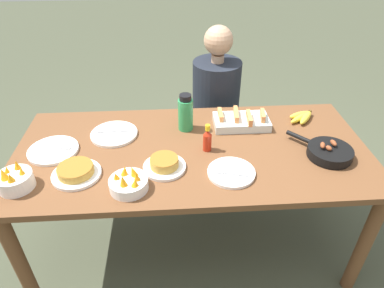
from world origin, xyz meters
TOP-DOWN VIEW (x-y plane):
  - ground_plane at (0.00, 0.00)m, footprint 14.00×14.00m
  - dining_table at (0.00, 0.00)m, footprint 1.88×0.87m
  - banana_bunch at (0.68, 0.26)m, footprint 0.18×0.16m
  - melon_tray at (0.30, 0.21)m, footprint 0.32×0.18m
  - skillet at (0.70, -0.11)m, footprint 0.29×0.31m
  - frittata_plate_center at (-0.15, -0.16)m, footprint 0.21×0.21m
  - frittata_plate_side at (-0.57, -0.18)m, footprint 0.23×0.23m
  - empty_plate_near_front at (0.18, -0.22)m, footprint 0.23×0.23m
  - empty_plate_far_left at (-0.73, 0.02)m, footprint 0.26×0.26m
  - empty_plate_far_right at (-0.43, 0.16)m, footprint 0.26×0.26m
  - fruit_bowl_mango at (-0.82, -0.25)m, footprint 0.16×0.16m
  - fruit_bowl_citrus at (-0.31, -0.29)m, footprint 0.18×0.18m
  - water_bottle at (-0.02, 0.20)m, footprint 0.09×0.09m
  - hot_sauce_bottle at (0.08, -0.02)m, footprint 0.05×0.05m
  - person_figure at (0.22, 0.69)m, footprint 0.36×0.36m

SIDE VIEW (x-z plane):
  - ground_plane at x=0.00m, z-range 0.00..0.00m
  - person_figure at x=0.22m, z-range -0.11..1.09m
  - dining_table at x=0.00m, z-range 0.28..1.04m
  - empty_plate_far_left at x=-0.73m, z-range 0.75..0.77m
  - empty_plate_far_right at x=-0.43m, z-range 0.75..0.77m
  - empty_plate_near_front at x=0.18m, z-range 0.75..0.77m
  - banana_bunch at x=0.68m, z-range 0.75..0.79m
  - frittata_plate_side at x=-0.57m, z-range 0.75..0.80m
  - frittata_plate_center at x=-0.15m, z-range 0.75..0.81m
  - skillet at x=0.70m, z-range 0.74..0.82m
  - melon_tray at x=0.30m, z-range 0.74..0.83m
  - fruit_bowl_citrus at x=-0.31m, z-range 0.73..0.84m
  - fruit_bowl_mango at x=-0.82m, z-range 0.73..0.86m
  - hot_sauce_bottle at x=0.08m, z-range 0.74..0.90m
  - water_bottle at x=-0.02m, z-range 0.75..0.96m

